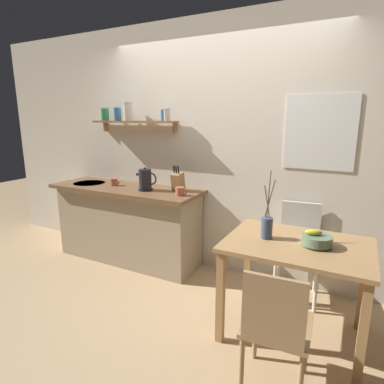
% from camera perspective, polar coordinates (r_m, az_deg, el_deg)
% --- Properties ---
extents(ground_plane, '(14.00, 14.00, 0.00)m').
position_cam_1_polar(ground_plane, '(3.37, -0.48, -17.02)').
color(ground_plane, tan).
extents(back_wall, '(6.80, 0.11, 2.70)m').
position_cam_1_polar(back_wall, '(3.44, 7.64, 7.33)').
color(back_wall, silver).
rests_on(back_wall, ground_plane).
extents(kitchen_counter, '(1.83, 0.63, 0.90)m').
position_cam_1_polar(kitchen_counter, '(3.94, -11.29, -5.41)').
color(kitchen_counter, tan).
rests_on(kitchen_counter, ground_plane).
extents(wall_shelf, '(1.11, 0.20, 0.34)m').
position_cam_1_polar(wall_shelf, '(3.88, -10.67, 12.94)').
color(wall_shelf, brown).
extents(dining_table, '(1.05, 0.77, 0.78)m').
position_cam_1_polar(dining_table, '(2.60, 18.04, -11.03)').
color(dining_table, tan).
rests_on(dining_table, ground_plane).
extents(dining_chair_near, '(0.42, 0.44, 0.85)m').
position_cam_1_polar(dining_chair_near, '(2.13, 14.61, -21.90)').
color(dining_chair_near, tan).
rests_on(dining_chair_near, ground_plane).
extents(dining_chair_far, '(0.46, 0.47, 0.90)m').
position_cam_1_polar(dining_chair_far, '(3.25, 18.36, -9.11)').
color(dining_chair_far, white).
rests_on(dining_chair_far, ground_plane).
extents(fruit_bowl, '(0.22, 0.22, 0.12)m').
position_cam_1_polar(fruit_bowl, '(2.53, 21.22, -7.86)').
color(fruit_bowl, slate).
rests_on(fruit_bowl, dining_table).
extents(twig_vase, '(0.09, 0.09, 0.53)m').
position_cam_1_polar(twig_vase, '(2.56, 13.13, -6.00)').
color(twig_vase, '#475675').
rests_on(twig_vase, dining_table).
extents(electric_kettle, '(0.26, 0.16, 0.26)m').
position_cam_1_polar(electric_kettle, '(3.57, -8.25, 2.14)').
color(electric_kettle, black).
rests_on(electric_kettle, kitchen_counter).
extents(knife_block, '(0.10, 0.16, 0.28)m').
position_cam_1_polar(knife_block, '(3.51, -2.52, 1.94)').
color(knife_block, tan).
rests_on(knife_block, kitchen_counter).
extents(coffee_mug_by_sink, '(0.12, 0.09, 0.09)m').
position_cam_1_polar(coffee_mug_by_sink, '(3.91, -13.66, 1.76)').
color(coffee_mug_by_sink, '#C6664C').
rests_on(coffee_mug_by_sink, kitchen_counter).
extents(coffee_mug_spare, '(0.13, 0.09, 0.09)m').
position_cam_1_polar(coffee_mug_spare, '(3.31, -2.12, 0.11)').
color(coffee_mug_spare, '#C6664C').
rests_on(coffee_mug_spare, kitchen_counter).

